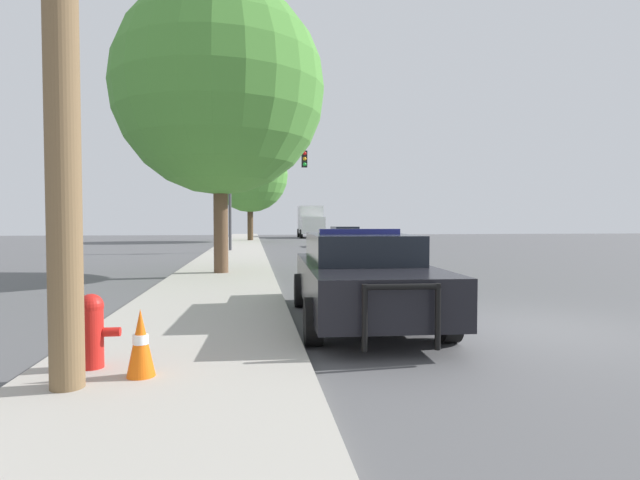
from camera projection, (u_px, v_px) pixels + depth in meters
name	position (u px, v px, depth m)	size (l,w,h in m)	color
ground_plane	(521.00, 328.00, 7.92)	(110.00, 110.00, 0.00)	#565659
sidewalk_left	(193.00, 334.00, 7.23)	(3.00, 110.00, 0.13)	#ADA89E
police_car	(361.00, 275.00, 8.47)	(2.29, 5.20, 1.57)	black
fire_hydrant	(91.00, 329.00, 5.32)	(0.59, 0.26, 0.80)	red
traffic_light	(260.00, 177.00, 26.98)	(4.27, 0.35, 5.57)	#424247
car_background_oncoming	(345.00, 236.00, 33.09)	(2.02, 4.41, 1.34)	#333856
box_truck	(311.00, 221.00, 51.65)	(2.71, 6.70, 3.26)	silver
tree_sidewalk_near	(220.00, 90.00, 15.04)	(6.34, 6.34, 8.71)	brown
tree_sidewalk_far	(250.00, 175.00, 41.11)	(6.23, 6.23, 8.55)	#4C3823
traffic_cone	(141.00, 342.00, 5.03)	(0.28, 0.28, 0.69)	orange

